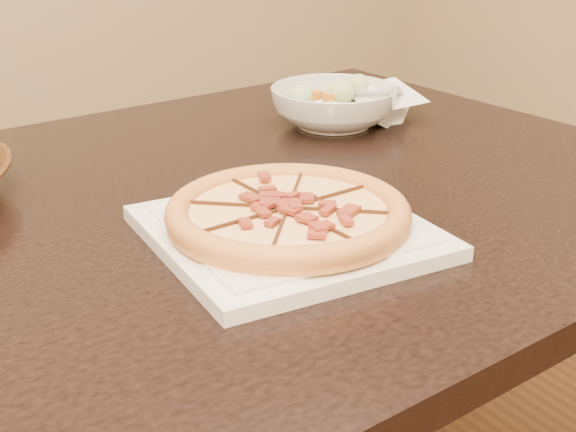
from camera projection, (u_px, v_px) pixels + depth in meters
name	position (u px, v px, depth m)	size (l,w,h in m)	color
dining_table	(165.00, 273.00, 1.07)	(1.61, 1.11, 0.75)	black
plate	(288.00, 231.00, 0.95)	(0.32, 0.32, 0.02)	silver
pizza	(288.00, 213.00, 0.94)	(0.29, 0.29, 0.03)	#C7742F
salad_bowl	(334.00, 107.00, 1.38)	(0.22, 0.22, 0.07)	silver
salad	(333.00, 77.00, 1.36)	(0.08, 0.11, 0.04)	#C3E198
cling_film	(384.00, 105.00, 1.43)	(0.18, 0.14, 0.05)	white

